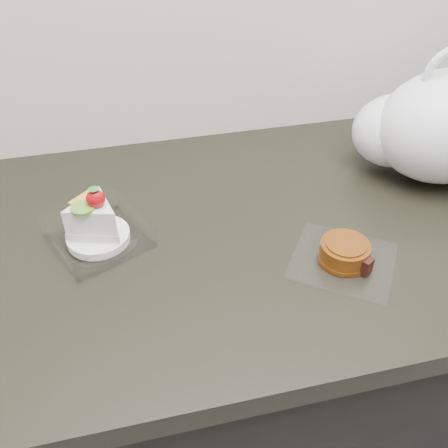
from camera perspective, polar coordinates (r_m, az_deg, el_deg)
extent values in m
cube|color=black|center=(1.20, 2.00, -17.64)|extent=(2.00, 0.60, 0.86)
cube|color=black|center=(0.86, 2.67, -0.89)|extent=(2.04, 0.64, 0.04)
cube|color=white|center=(0.83, -14.07, -1.89)|extent=(0.18, 0.18, 0.00)
cylinder|color=white|center=(0.82, -14.16, -1.43)|extent=(0.10, 0.10, 0.01)
ellipsoid|color=red|center=(0.77, -14.47, 2.80)|extent=(0.03, 0.02, 0.03)
cone|color=#2D7223|center=(0.76, -14.64, 3.68)|extent=(0.02, 0.02, 0.01)
cylinder|color=#64A830|center=(0.77, -15.87, 1.79)|extent=(0.04, 0.04, 0.00)
cube|color=gold|center=(0.80, -15.78, 2.86)|extent=(0.04, 0.04, 0.00)
cube|color=white|center=(0.79, 13.42, -4.04)|extent=(0.21, 0.20, 0.00)
cylinder|color=#6B320C|center=(0.78, 13.60, -3.15)|extent=(0.10, 0.10, 0.03)
cylinder|color=#6B320C|center=(0.79, 13.46, -3.81)|extent=(0.10, 0.10, 0.01)
cylinder|color=#6B320C|center=(0.77, 13.79, -2.19)|extent=(0.08, 0.08, 0.00)
cube|color=black|center=(0.77, 15.73, -4.54)|extent=(0.03, 0.03, 0.03)
ellipsoid|color=white|center=(1.00, 18.92, 10.06)|extent=(0.20, 0.18, 0.13)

